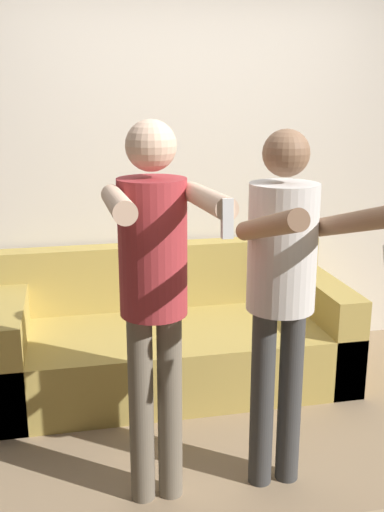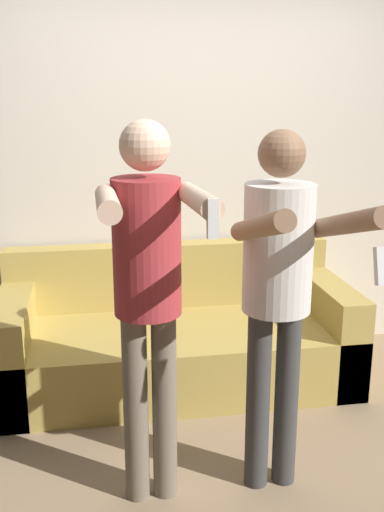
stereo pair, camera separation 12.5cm
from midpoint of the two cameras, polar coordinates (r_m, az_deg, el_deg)
ground_plane at (r=3.14m, az=7.05°, el=-19.67°), size 14.00×14.00×0.00m
wall_back at (r=4.09m, az=1.46°, el=9.07°), size 6.40×0.06×2.70m
couch at (r=3.86m, az=-0.56°, el=-7.96°), size 2.17×0.94×0.82m
person_standing_left at (r=2.48m, az=-2.76°, el=-2.13°), size 0.40×0.71×1.70m
person_standing_right at (r=2.61m, az=9.65°, el=-2.02°), size 0.42×0.76×1.65m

